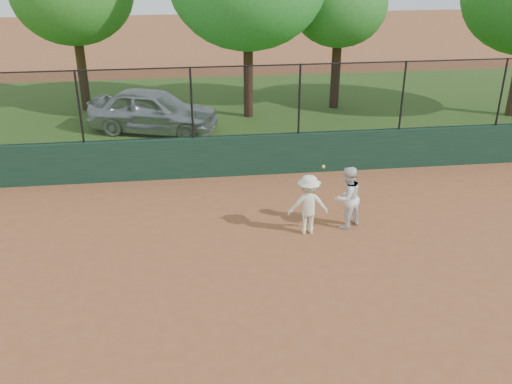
{
  "coord_description": "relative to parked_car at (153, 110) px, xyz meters",
  "views": [
    {
      "loc": [
        -0.63,
        -9.25,
        6.59
      ],
      "look_at": [
        0.8,
        2.2,
        1.2
      ],
      "focal_mm": 40.0,
      "sensor_mm": 36.0,
      "label": 1
    }
  ],
  "objects": [
    {
      "name": "grass_strip",
      "position": [
        1.81,
        1.76,
        -0.76
      ],
      "size": [
        36.0,
        12.0,
        0.01
      ],
      "primitive_type": "cube",
      "color": "#325A1C",
      "rests_on": "ground"
    },
    {
      "name": "back_wall",
      "position": [
        1.81,
        -4.24,
        -0.17
      ],
      "size": [
        26.0,
        0.2,
        1.2
      ],
      "primitive_type": "cube",
      "color": "#183524",
      "rests_on": "ground"
    },
    {
      "name": "tree_3",
      "position": [
        7.02,
        2.12,
        3.15
      ],
      "size": [
        3.61,
        3.28,
        5.49
      ],
      "color": "#392313",
      "rests_on": "ground"
    },
    {
      "name": "fence_assembly",
      "position": [
        1.78,
        -4.24,
        1.47
      ],
      "size": [
        26.0,
        0.06,
        2.0
      ],
      "color": "black",
      "rests_on": "back_wall"
    },
    {
      "name": "player_main",
      "position": [
        3.85,
        -7.88,
        -0.03
      ],
      "size": [
        0.97,
        0.58,
        1.81
      ],
      "color": "#EAE9C6",
      "rests_on": "ground"
    },
    {
      "name": "parked_car",
      "position": [
        0.0,
        0.0,
        0.0
      ],
      "size": [
        4.84,
        3.17,
        1.53
      ],
      "primitive_type": "imported",
      "rotation": [
        0.0,
        0.0,
        1.24
      ],
      "color": "silver",
      "rests_on": "ground"
    },
    {
      "name": "ground",
      "position": [
        1.81,
        -10.24,
        -0.77
      ],
      "size": [
        80.0,
        80.0,
        0.0
      ],
      "primitive_type": "plane",
      "color": "brown",
      "rests_on": "ground"
    },
    {
      "name": "player_second",
      "position": [
        4.83,
        -7.69,
        -0.0
      ],
      "size": [
        0.93,
        0.87,
        1.53
      ],
      "primitive_type": "imported",
      "rotation": [
        0.0,
        0.0,
        3.65
      ],
      "color": "white",
      "rests_on": "ground"
    }
  ]
}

